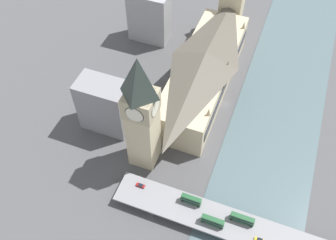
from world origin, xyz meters
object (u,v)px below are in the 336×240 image
Objects in this scene: clock_tower at (142,113)px; car_northbound_lead at (259,240)px; car_northbound_tail at (140,185)px; parliament_hall at (204,71)px; road_bridge at (249,231)px; double_decker_bus_lead at (242,219)px; double_decker_bus_rear at (191,200)px; double_decker_bus_mid at (213,221)px; victoria_tower at (232,2)px.

clock_tower reaches higher than car_northbound_lead.
parliament_hall is at bearing -95.27° from car_northbound_tail.
road_bridge is 29.94× the size of car_northbound_tail.
parliament_hall is 93.44m from double_decker_bus_lead.
double_decker_bus_rear is 36.30m from car_northbound_lead.
double_decker_bus_rear is at bearing -27.65° from double_decker_bus_mid.
victoria_tower is at bearing -70.02° from car_northbound_lead.
car_northbound_lead is at bearing 148.11° from road_bridge.
car_northbound_tail is (7.46, 144.11, -17.59)m from victoria_tower.
car_northbound_tail is at bearing 87.04° from victoria_tower.
double_decker_bus_lead is 25.61m from double_decker_bus_rear.
double_decker_bus_mid reaches higher than car_northbound_lead.
parliament_hall is 98.57m from road_bridge.
road_bridge is 17.84m from double_decker_bus_mid.
car_northbound_tail is at bearing 106.82° from clock_tower.
double_decker_bus_mid is at bearing 152.35° from double_decker_bus_rear.
double_decker_bus_mid is 2.46× the size of car_northbound_lead.
victoria_tower is at bearing -92.96° from car_northbound_tail.
victoria_tower is 0.38× the size of road_bridge.
double_decker_bus_lead is 11.98m from car_northbound_lead.
road_bridge is at bearing 146.03° from double_decker_bus_lead.
double_decker_bus_lead is at bearing 179.81° from car_northbound_tail.
double_decker_bus_lead is at bearing -154.54° from double_decker_bus_mid.
parliament_hall is 104.10m from car_northbound_lead.
parliament_hall reaches higher than car_northbound_lead.
road_bridge is 56.90m from car_northbound_tail.
parliament_hall is 0.76× the size of road_bridge.
clock_tower reaches higher than car_northbound_tail.
parliament_hall is at bearing -59.83° from road_bridge.
double_decker_bus_rear is at bearing 149.46° from clock_tower.
double_decker_bus_mid is 40.16m from car_northbound_tail.
parliament_hall is 67.43m from clock_tower.
clock_tower is at bearing -21.17° from car_northbound_lead.
double_decker_bus_rear is at bearing 97.64° from victoria_tower.
clock_tower reaches higher than parliament_hall.
road_bridge is 13.21× the size of double_decker_bus_rear.
road_bridge is (-62.78, 23.03, -33.93)m from clock_tower.
parliament_hall is at bearing -102.35° from clock_tower.
double_decker_bus_lead is at bearing -33.97° from road_bridge.
car_northbound_tail is at bearing 1.18° from double_decker_bus_rear.
clock_tower is 6.58× the size of double_decker_bus_mid.
victoria_tower is 11.51× the size of car_northbound_tail.
clock_tower is 7.20× the size of double_decker_bus_rear.
double_decker_bus_mid is 14.58m from double_decker_bus_rear.
double_decker_bus_mid reaches higher than double_decker_bus_lead.
car_northbound_lead reaches higher than car_northbound_tail.
car_northbound_lead is 62.58m from car_northbound_tail.
victoria_tower is 161.29m from car_northbound_lead.
parliament_hall reaches higher than double_decker_bus_lead.
victoria_tower is 4.63× the size of double_decker_bus_mid.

